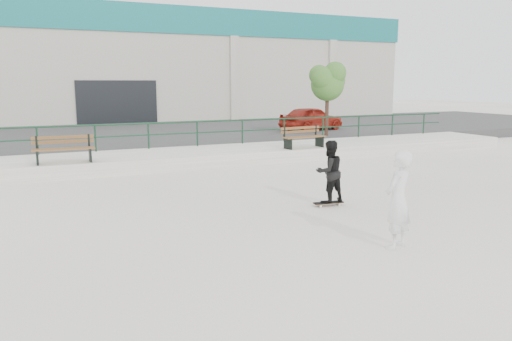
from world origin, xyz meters
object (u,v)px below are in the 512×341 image
red_car (311,118)px  skateboard (328,203)px  bench_right (303,137)px  tree (328,81)px  standing_skater (329,172)px  seated_skater (398,200)px  bench_left (64,149)px

red_car → skateboard: bearing=137.1°
bench_right → tree: 5.26m
bench_right → standing_skater: standing_skater is taller
red_car → seated_skater: bearing=140.4°
tree → skateboard: (-6.46, -10.22, -3.08)m
bench_right → tree: tree is taller
red_car → skateboard: size_ratio=4.74×
bench_left → standing_skater: 8.90m
bench_left → standing_skater: standing_skater is taller
standing_skater → seated_skater: bearing=75.7°
bench_left → red_car: size_ratio=0.51×
bench_left → standing_skater: (5.78, -6.77, -0.06)m
bench_right → seated_skater: (-3.78, -10.07, 0.01)m
standing_skater → bench_left: bearing=-53.2°
tree → red_car: (0.83, 2.84, -2.01)m
bench_left → bench_right: bearing=2.3°
bench_left → seated_skater: (5.16, -10.06, -0.01)m
skateboard → seated_skater: bearing=-94.6°
skateboard → seated_skater: 3.46m
standing_skater → red_car: bearing=-122.8°
bench_left → bench_right: size_ratio=1.03×
tree → red_car: bearing=73.8°
skateboard → standing_skater: standing_skater is taller
standing_skater → seated_skater: size_ratio=0.85×
skateboard → standing_skater: (0.00, 0.00, 0.81)m
bench_right → skateboard: (-3.16, -6.79, -0.85)m
bench_right → seated_skater: 10.76m
seated_skater → standing_skater: bearing=-125.5°
tree → skateboard: tree is taller
standing_skater → skateboard: bearing=41.3°
bench_left → tree: tree is taller
tree → red_car: size_ratio=0.94×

